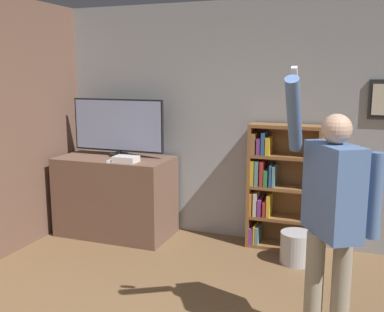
% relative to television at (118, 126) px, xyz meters
% --- Properties ---
extents(wall_back, '(6.62, 0.09, 2.70)m').
position_rel_television_xyz_m(wall_back, '(1.56, 0.33, 0.06)').
color(wall_back, '#9EA3A8').
rests_on(wall_back, ground_plane).
extents(tv_ledge, '(1.33, 0.70, 0.94)m').
position_rel_television_xyz_m(tv_ledge, '(0.00, -0.10, -0.82)').
color(tv_ledge, brown).
rests_on(tv_ledge, ground_plane).
extents(television, '(1.16, 0.22, 0.68)m').
position_rel_television_xyz_m(television, '(0.00, 0.00, 0.00)').
color(television, black).
rests_on(television, tv_ledge).
extents(game_console, '(0.26, 0.18, 0.07)m').
position_rel_television_xyz_m(game_console, '(0.26, -0.31, -0.32)').
color(game_console, white).
rests_on(game_console, tv_ledge).
extents(remote_loose, '(0.06, 0.14, 0.02)m').
position_rel_television_xyz_m(remote_loose, '(0.09, -0.36, -0.34)').
color(remote_loose, white).
rests_on(remote_loose, tv_ledge).
extents(bookshelf, '(0.77, 0.28, 1.38)m').
position_rel_television_xyz_m(bookshelf, '(1.87, 0.15, -0.59)').
color(bookshelf, brown).
rests_on(bookshelf, ground_plane).
extents(person, '(0.61, 0.57, 1.96)m').
position_rel_television_xyz_m(person, '(2.52, -1.59, -0.28)').
color(person, gray).
rests_on(person, ground_plane).
extents(waste_bin, '(0.33, 0.33, 0.32)m').
position_rel_television_xyz_m(waste_bin, '(2.14, -0.22, -1.13)').
color(waste_bin, '#B7B7BC').
rests_on(waste_bin, ground_plane).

